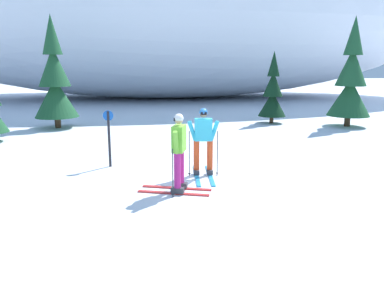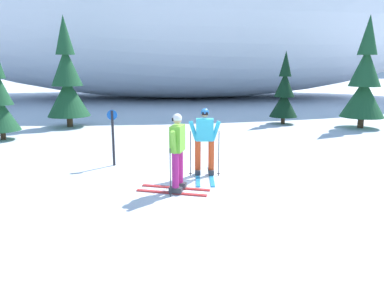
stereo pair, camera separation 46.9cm
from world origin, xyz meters
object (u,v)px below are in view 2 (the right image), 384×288
object	(u,v)px
skier_cyan_jacket	(205,141)
trail_marker_post	(113,134)
pine_tree_center_right	(284,94)
pine_tree_far_right	(364,82)
skier_lime_jacket	(177,151)
pine_tree_center_left	(67,81)
pine_tree_far_left	(0,101)

from	to	relation	value
skier_cyan_jacket	trail_marker_post	bearing A→B (deg)	156.15
trail_marker_post	pine_tree_center_right	bearing A→B (deg)	46.03
skier_cyan_jacket	pine_tree_far_right	bearing A→B (deg)	42.58
skier_lime_jacket	trail_marker_post	size ratio (longest dim) A/B	1.12
pine_tree_center_right	pine_tree_far_right	xyz separation A→B (m)	(3.13, -1.27, 0.61)
skier_lime_jacket	pine_tree_center_left	bearing A→B (deg)	117.74
pine_tree_far_left	pine_tree_center_left	size ratio (longest dim) A/B	0.71
skier_cyan_jacket	pine_tree_center_left	world-z (taller)	pine_tree_center_left
trail_marker_post	pine_tree_center_left	bearing A→B (deg)	113.94
skier_lime_jacket	pine_tree_center_left	world-z (taller)	pine_tree_center_left
pine_tree_center_left	pine_tree_far_right	xyz separation A→B (m)	(12.97, -0.92, -0.01)
skier_lime_jacket	pine_tree_center_left	xyz separation A→B (m)	(-4.75, 9.03, 1.10)
pine_tree_center_left	pine_tree_far_right	world-z (taller)	pine_tree_center_left
skier_lime_jacket	trail_marker_post	bearing A→B (deg)	127.51
pine_tree_center_right	pine_tree_far_right	size ratio (longest dim) A/B	0.70
trail_marker_post	pine_tree_far_left	bearing A→B (deg)	140.54
pine_tree_center_left	skier_cyan_jacket	bearing A→B (deg)	-55.17
skier_cyan_jacket	pine_tree_far_left	world-z (taller)	pine_tree_far_left
pine_tree_center_left	trail_marker_post	bearing A→B (deg)	-66.06
pine_tree_center_left	pine_tree_center_right	bearing A→B (deg)	2.03
skier_lime_jacket	pine_tree_center_right	size ratio (longest dim) A/B	0.52
pine_tree_center_right	pine_tree_center_left	bearing A→B (deg)	-177.97
pine_tree_far_left	skier_lime_jacket	bearing A→B (deg)	-43.63
pine_tree_far_left	pine_tree_center_left	distance (m)	3.39
pine_tree_center_right	pine_tree_far_right	bearing A→B (deg)	-22.14
skier_cyan_jacket	trail_marker_post	xyz separation A→B (m)	(-2.45, 1.09, -0.02)
skier_lime_jacket	pine_tree_far_right	size ratio (longest dim) A/B	0.36
pine_tree_far_left	trail_marker_post	size ratio (longest dim) A/B	2.21
skier_lime_jacket	pine_tree_far_left	bearing A→B (deg)	136.37
pine_tree_far_right	skier_lime_jacket	bearing A→B (deg)	-135.40
skier_lime_jacket	pine_tree_center_right	world-z (taller)	pine_tree_center_right
pine_tree_center_left	pine_tree_center_right	distance (m)	9.87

